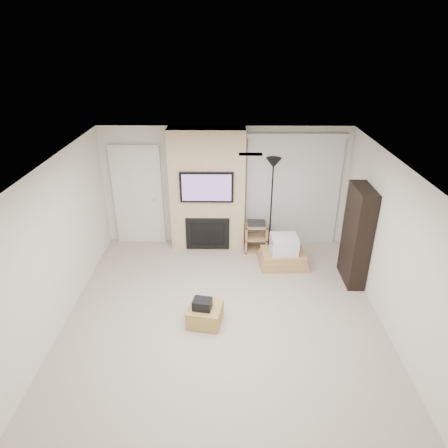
{
  "coord_description": "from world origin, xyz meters",
  "views": [
    {
      "loc": [
        0.06,
        -4.97,
        4.16
      ],
      "look_at": [
        0.0,
        1.2,
        1.15
      ],
      "focal_mm": 32.0,
      "sensor_mm": 36.0,
      "label": 1
    }
  ],
  "objects_px": {
    "ottoman": "(205,315)",
    "bookshelf": "(357,236)",
    "box_stack": "(283,254)",
    "av_stand": "(256,235)",
    "floor_lamp": "(273,180)"
  },
  "relations": [
    {
      "from": "box_stack",
      "to": "bookshelf",
      "type": "relative_size",
      "value": 0.53
    },
    {
      "from": "ottoman",
      "to": "floor_lamp",
      "type": "height_order",
      "value": "floor_lamp"
    },
    {
      "from": "floor_lamp",
      "to": "box_stack",
      "type": "height_order",
      "value": "floor_lamp"
    },
    {
      "from": "av_stand",
      "to": "box_stack",
      "type": "relative_size",
      "value": 0.69
    },
    {
      "from": "av_stand",
      "to": "box_stack",
      "type": "distance_m",
      "value": 0.76
    },
    {
      "from": "ottoman",
      "to": "bookshelf",
      "type": "height_order",
      "value": "bookshelf"
    },
    {
      "from": "floor_lamp",
      "to": "av_stand",
      "type": "xyz_separation_m",
      "value": [
        -0.28,
        0.02,
        -1.22
      ]
    },
    {
      "from": "floor_lamp",
      "to": "bookshelf",
      "type": "height_order",
      "value": "floor_lamp"
    },
    {
      "from": "ottoman",
      "to": "floor_lamp",
      "type": "distance_m",
      "value": 2.95
    },
    {
      "from": "av_stand",
      "to": "box_stack",
      "type": "xyz_separation_m",
      "value": [
        0.51,
        -0.56,
        -0.11
      ]
    },
    {
      "from": "av_stand",
      "to": "floor_lamp",
      "type": "bearing_deg",
      "value": -4.75
    },
    {
      "from": "box_stack",
      "to": "floor_lamp",
      "type": "bearing_deg",
      "value": 112.89
    },
    {
      "from": "floor_lamp",
      "to": "bookshelf",
      "type": "xyz_separation_m",
      "value": [
        1.41,
        -1.03,
        -0.67
      ]
    },
    {
      "from": "av_stand",
      "to": "bookshelf",
      "type": "distance_m",
      "value": 2.07
    },
    {
      "from": "bookshelf",
      "to": "ottoman",
      "type": "bearing_deg",
      "value": -154.35
    }
  ]
}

